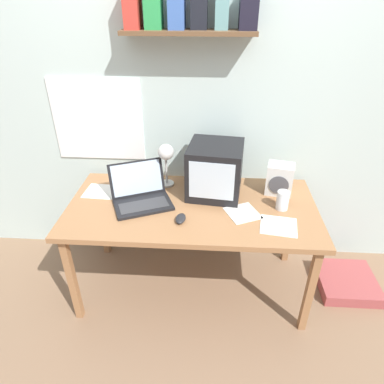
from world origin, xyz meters
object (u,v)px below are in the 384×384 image
space_heater (280,179)px  computer_mouse (181,219)px  corner_desk (192,212)px  crt_monitor (215,170)px  loose_paper_near_monitor (279,226)px  laptop (140,193)px  juice_glass (282,201)px  floor_cushion (346,282)px  open_notebook (243,213)px  desk_lamp (166,156)px  loose_paper_near_laptop (101,191)px

space_heater → computer_mouse: bearing=-137.1°
corner_desk → crt_monitor: bearing=50.6°
loose_paper_near_monitor → computer_mouse: bearing=178.3°
crt_monitor → laptop: bearing=-156.6°
juice_glass → laptop: bearing=178.3°
corner_desk → juice_glass: 0.58m
space_heater → computer_mouse: size_ratio=1.91×
laptop → juice_glass: laptop is taller
juice_glass → floor_cushion: juice_glass is taller
loose_paper_near_monitor → open_notebook: bearing=149.4°
loose_paper_near_monitor → corner_desk: bearing=160.0°
desk_lamp → open_notebook: bearing=-39.4°
juice_glass → computer_mouse: 0.65m
space_heater → floor_cushion: (0.57, -0.14, -0.77)m
laptop → open_notebook: (0.66, -0.10, -0.06)m
desk_lamp → loose_paper_near_laptop: 0.52m
space_heater → loose_paper_near_laptop: size_ratio=0.92×
loose_paper_near_monitor → floor_cushion: 0.94m
crt_monitor → open_notebook: 0.35m
computer_mouse → loose_paper_near_monitor: computer_mouse is taller
desk_lamp → loose_paper_near_monitor: 0.85m
desk_lamp → laptop: bearing=-141.3°
open_notebook → floor_cushion: open_notebook is taller
loose_paper_near_monitor → floor_cushion: loose_paper_near_monitor is taller
space_heater → loose_paper_near_monitor: size_ratio=0.89×
crt_monitor → juice_glass: (0.43, -0.17, -0.12)m
open_notebook → loose_paper_near_laptop: bearing=168.1°
laptop → loose_paper_near_laptop: bearing=138.1°
crt_monitor → space_heater: 0.44m
crt_monitor → juice_glass: bearing=-14.6°
crt_monitor → laptop: size_ratio=0.87×
computer_mouse → loose_paper_near_laptop: computer_mouse is taller
juice_glass → computer_mouse: size_ratio=1.11×
laptop → corner_desk: bearing=-28.4°
corner_desk → juice_glass: juice_glass is taller
crt_monitor → desk_lamp: size_ratio=1.17×
corner_desk → computer_mouse: size_ratio=14.46×
laptop → loose_paper_near_laptop: (-0.30, 0.10, -0.06)m
laptop → loose_paper_near_monitor: bearing=-37.6°
crt_monitor → open_notebook: size_ratio=1.55×
open_notebook → floor_cushion: 1.07m
crt_monitor → loose_paper_near_laptop: 0.80m
loose_paper_near_laptop → computer_mouse: bearing=-27.8°
space_heater → crt_monitor: bearing=-164.2°
desk_lamp → loose_paper_near_monitor: size_ratio=1.40×
loose_paper_near_laptop → open_notebook: (0.96, -0.20, 0.00)m
loose_paper_near_laptop → floor_cushion: size_ratio=0.56×
loose_paper_near_monitor → open_notebook: 0.24m
corner_desk → loose_paper_near_monitor: loose_paper_near_monitor is taller
loose_paper_near_laptop → floor_cushion: 1.90m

